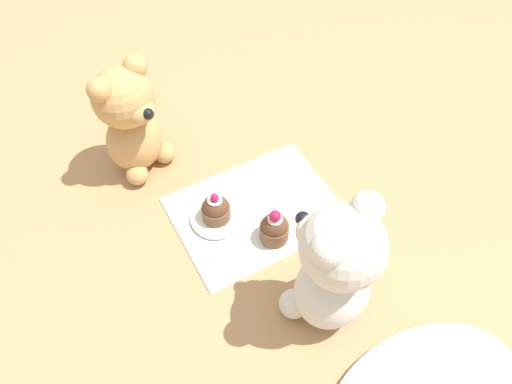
{
  "coord_description": "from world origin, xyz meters",
  "views": [
    {
      "loc": [
        0.24,
        0.44,
        0.72
      ],
      "look_at": [
        0.0,
        0.0,
        0.06
      ],
      "focal_mm": 35.0,
      "sensor_mm": 36.0,
      "label": 1
    }
  ],
  "objects_px": {
    "teddy_bear_tan": "(130,120)",
    "teddy_bear_cream": "(335,268)",
    "cupcake_near_cream_bear": "(273,228)",
    "saucer_plate": "(217,217)",
    "cupcake_near_tan_bear": "(216,209)"
  },
  "relations": [
    {
      "from": "teddy_bear_tan",
      "to": "cupcake_near_cream_bear",
      "type": "height_order",
      "value": "teddy_bear_tan"
    },
    {
      "from": "cupcake_near_tan_bear",
      "to": "saucer_plate",
      "type": "bearing_deg",
      "value": -90.0
    },
    {
      "from": "teddy_bear_tan",
      "to": "saucer_plate",
      "type": "xyz_separation_m",
      "value": [
        -0.07,
        0.19,
        -0.1
      ]
    },
    {
      "from": "teddy_bear_cream",
      "to": "cupcake_near_cream_bear",
      "type": "distance_m",
      "value": 0.17
    },
    {
      "from": "teddy_bear_cream",
      "to": "teddy_bear_tan",
      "type": "xyz_separation_m",
      "value": [
        0.14,
        -0.41,
        -0.01
      ]
    },
    {
      "from": "cupcake_near_cream_bear",
      "to": "cupcake_near_tan_bear",
      "type": "xyz_separation_m",
      "value": [
        0.07,
        -0.08,
        0.0
      ]
    },
    {
      "from": "teddy_bear_cream",
      "to": "saucer_plate",
      "type": "height_order",
      "value": "teddy_bear_cream"
    },
    {
      "from": "teddy_bear_cream",
      "to": "teddy_bear_tan",
      "type": "distance_m",
      "value": 0.43
    },
    {
      "from": "cupcake_near_cream_bear",
      "to": "teddy_bear_tan",
      "type": "bearing_deg",
      "value": -63.5
    },
    {
      "from": "cupcake_near_tan_bear",
      "to": "cupcake_near_cream_bear",
      "type": "bearing_deg",
      "value": 129.54
    },
    {
      "from": "teddy_bear_tan",
      "to": "saucer_plate",
      "type": "distance_m",
      "value": 0.22
    },
    {
      "from": "cupcake_near_cream_bear",
      "to": "saucer_plate",
      "type": "bearing_deg",
      "value": -50.46
    },
    {
      "from": "teddy_bear_tan",
      "to": "teddy_bear_cream",
      "type": "bearing_deg",
      "value": -92.59
    },
    {
      "from": "teddy_bear_cream",
      "to": "cupcake_near_tan_bear",
      "type": "xyz_separation_m",
      "value": [
        0.07,
        -0.22,
        -0.09
      ]
    },
    {
      "from": "teddy_bear_cream",
      "to": "cupcake_near_cream_bear",
      "type": "bearing_deg",
      "value": -105.31
    }
  ]
}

